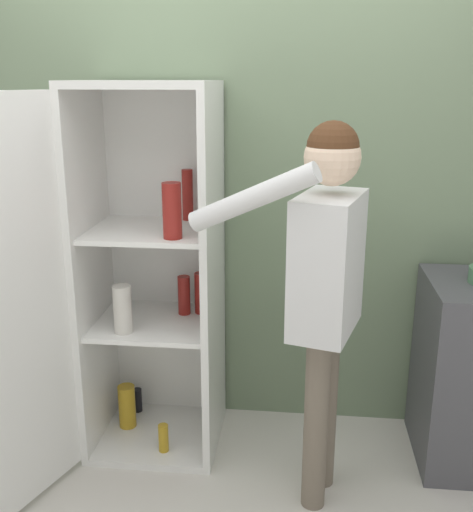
# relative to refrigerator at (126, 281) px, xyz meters

# --- Properties ---
(wall_back) EXTENTS (7.00, 0.06, 2.55)m
(wall_back) POSITION_rel_refrigerator_xyz_m (0.47, 0.43, 0.38)
(wall_back) COLOR gray
(wall_back) RESTS_ON ground_plane
(refrigerator) EXTENTS (0.89, 1.18, 1.81)m
(refrigerator) POSITION_rel_refrigerator_xyz_m (0.00, 0.00, 0.00)
(refrigerator) COLOR white
(refrigerator) RESTS_ON ground_plane
(person) EXTENTS (0.72, 0.52, 1.67)m
(person) POSITION_rel_refrigerator_xyz_m (0.92, -0.26, 0.17)
(person) COLOR #726656
(person) RESTS_ON ground_plane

